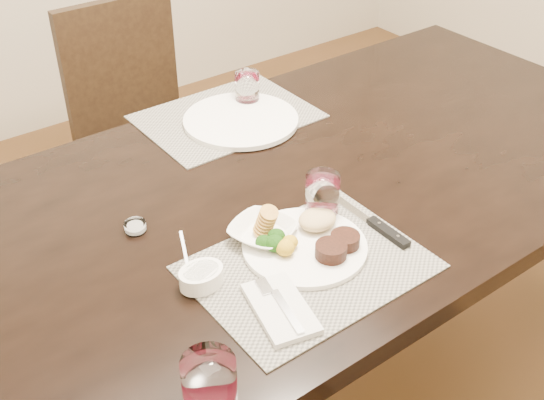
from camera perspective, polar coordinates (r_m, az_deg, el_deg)
ground_plane at (r=2.15m, az=2.54°, el=-14.91°), size 4.50×4.50×0.00m
dining_table at (r=1.70m, az=3.12°, el=-0.27°), size 2.00×1.00×0.75m
chair_far at (r=2.46m, az=-11.01°, el=6.72°), size 0.42×0.42×0.90m
placemat_near at (r=1.38m, az=3.07°, el=-5.61°), size 0.46×0.34×0.00m
placemat_far at (r=1.91m, az=-3.80°, el=6.99°), size 0.46×0.34×0.00m
dinner_plate at (r=1.41m, az=3.21°, el=-3.48°), size 0.26×0.26×0.05m
napkin_fork at (r=1.28m, az=0.73°, el=-9.02°), size 0.13×0.19×0.02m
steak_knife at (r=1.49m, az=8.84°, el=-2.13°), size 0.02×0.27×0.01m
cracker_bowl at (r=1.43m, az=-0.82°, el=-2.63°), size 0.17×0.17×0.06m
sauce_ramekin at (r=1.33m, az=-5.95°, el=-6.35°), size 0.09×0.14×0.07m
wine_glass_near at (r=1.49m, az=4.22°, el=0.18°), size 0.07×0.07×0.10m
far_plate at (r=1.87m, az=-2.62°, el=6.70°), size 0.31×0.31×0.01m
wine_glass_far at (r=1.95m, az=-2.09°, el=9.20°), size 0.07×0.07×0.09m
wine_glass_side at (r=1.10m, az=-5.21°, el=-15.65°), size 0.09×0.09×0.12m
salt_cellar at (r=1.49m, az=-11.37°, el=-2.24°), size 0.05×0.05×0.02m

